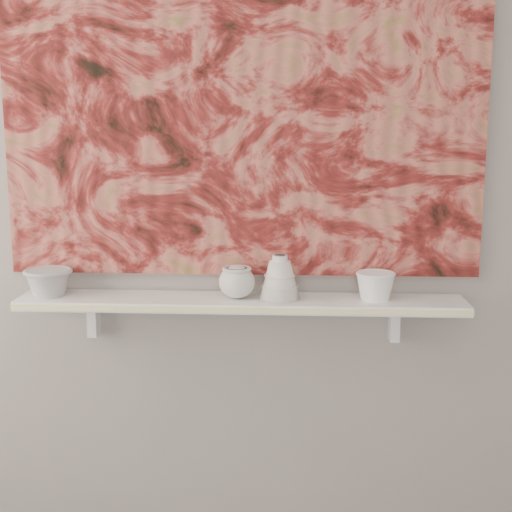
# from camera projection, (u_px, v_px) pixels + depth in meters

# --- Properties ---
(wall_back) EXTENTS (3.60, 0.00, 3.60)m
(wall_back) POSITION_uv_depth(u_px,v_px,m) (242.00, 161.00, 2.25)
(wall_back) COLOR gray
(wall_back) RESTS_ON floor
(shelf) EXTENTS (1.40, 0.18, 0.03)m
(shelf) POSITION_uv_depth(u_px,v_px,m) (241.00, 303.00, 2.24)
(shelf) COLOR silver
(shelf) RESTS_ON wall_back
(shelf_stripe) EXTENTS (1.40, 0.01, 0.02)m
(shelf_stripe) POSITION_uv_depth(u_px,v_px,m) (238.00, 310.00, 2.14)
(shelf_stripe) COLOR #F6EBA4
(shelf_stripe) RESTS_ON shelf
(bracket_left) EXTENTS (0.03, 0.06, 0.12)m
(bracket_left) POSITION_uv_depth(u_px,v_px,m) (94.00, 318.00, 2.34)
(bracket_left) COLOR silver
(bracket_left) RESTS_ON wall_back
(bracket_right) EXTENTS (0.03, 0.06, 0.12)m
(bracket_right) POSITION_uv_depth(u_px,v_px,m) (394.00, 322.00, 2.29)
(bracket_right) COLOR silver
(bracket_right) RESTS_ON wall_back
(painting) EXTENTS (1.50, 0.02, 1.10)m
(painting) POSITION_uv_depth(u_px,v_px,m) (242.00, 100.00, 2.20)
(painting) COLOR maroon
(painting) RESTS_ON wall_back
(house_motif) EXTENTS (0.09, 0.00, 0.08)m
(house_motif) POSITION_uv_depth(u_px,v_px,m) (386.00, 200.00, 2.22)
(house_motif) COLOR black
(house_motif) RESTS_ON painting
(bowl_grey) EXTENTS (0.16, 0.16, 0.09)m
(bowl_grey) POSITION_uv_depth(u_px,v_px,m) (48.00, 282.00, 2.26)
(bowl_grey) COLOR #A0A09D
(bowl_grey) RESTS_ON shelf
(cup_cream) EXTENTS (0.12, 0.12, 0.10)m
(cup_cream) POSITION_uv_depth(u_px,v_px,m) (237.00, 282.00, 2.22)
(cup_cream) COLOR beige
(cup_cream) RESTS_ON shelf
(bell_vessel) EXTENTS (0.15, 0.15, 0.14)m
(bell_vessel) POSITION_uv_depth(u_px,v_px,m) (280.00, 277.00, 2.21)
(bell_vessel) COLOR beige
(bell_vessel) RESTS_ON shelf
(bowl_white) EXTENTS (0.13, 0.13, 0.09)m
(bowl_white) POSITION_uv_depth(u_px,v_px,m) (375.00, 286.00, 2.20)
(bowl_white) COLOR white
(bowl_white) RESTS_ON shelf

